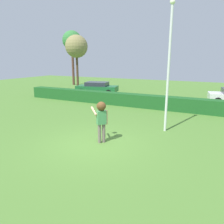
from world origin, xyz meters
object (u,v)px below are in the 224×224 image
(bare_elm_tree, at_px, (76,47))
(person, at_px, (101,116))
(maple_tree, at_px, (72,41))
(parked_car_green, at_px, (97,87))
(lamppost, at_px, (169,63))
(frisbee, at_px, (99,106))

(bare_elm_tree, bearing_deg, person, -51.06)
(maple_tree, bearing_deg, parked_car_green, -38.31)
(lamppost, height_order, bare_elm_tree, bare_elm_tree)
(parked_car_green, height_order, bare_elm_tree, bare_elm_tree)
(person, xyz_separation_m, bare_elm_tree, (-10.28, 12.73, 3.65))
(frisbee, height_order, parked_car_green, frisbee)
(person, height_order, frisbee, person)
(parked_car_green, relative_size, maple_tree, 0.61)
(parked_car_green, distance_m, maple_tree, 10.53)
(person, distance_m, lamppost, 4.13)
(parked_car_green, bearing_deg, person, -58.66)
(frisbee, distance_m, bare_elm_tree, 16.22)
(person, distance_m, frisbee, 0.59)
(lamppost, bearing_deg, maple_tree, 138.50)
(maple_tree, height_order, bare_elm_tree, maple_tree)
(parked_car_green, relative_size, bare_elm_tree, 0.73)
(parked_car_green, bearing_deg, maple_tree, 141.69)
(frisbee, relative_size, lamppost, 0.04)
(person, distance_m, maple_tree, 22.87)
(parked_car_green, bearing_deg, frisbee, -59.03)
(person, height_order, bare_elm_tree, bare_elm_tree)
(person, height_order, maple_tree, maple_tree)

